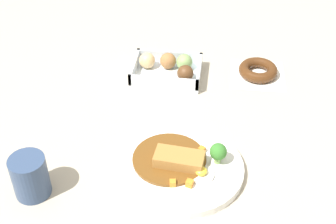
{
  "coord_description": "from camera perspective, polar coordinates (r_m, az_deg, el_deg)",
  "views": [
    {
      "loc": [
        -0.12,
        0.87,
        0.73
      ],
      "look_at": [
        -0.0,
        0.01,
        0.03
      ],
      "focal_mm": 50.51,
      "sensor_mm": 36.0,
      "label": 1
    }
  ],
  "objects": [
    {
      "name": "coffee_mug",
      "position": [
        0.98,
        -16.31,
        -7.47
      ],
      "size": [
        0.07,
        0.07,
        0.09
      ],
      "primitive_type": "cylinder",
      "color": "#33476B",
      "rests_on": "ground_plane"
    },
    {
      "name": "ground_plane",
      "position": [
        1.14,
        -0.06,
        -0.84
      ],
      "size": [
        1.6,
        1.6,
        0.0
      ],
      "primitive_type": "plane",
      "color": "#B2A893"
    },
    {
      "name": "curry_plate",
      "position": [
        1.01,
        1.84,
        -6.56
      ],
      "size": [
        0.26,
        0.26,
        0.07
      ],
      "color": "white",
      "rests_on": "ground_plane"
    },
    {
      "name": "chocolate_ring_donut",
      "position": [
        1.31,
        10.81,
        4.93
      ],
      "size": [
        0.15,
        0.15,
        0.03
      ],
      "color": "white",
      "rests_on": "ground_plane"
    },
    {
      "name": "donut_box",
      "position": [
        1.28,
        0.06,
        5.19
      ],
      "size": [
        0.18,
        0.14,
        0.06
      ],
      "color": "silver",
      "rests_on": "ground_plane"
    }
  ]
}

